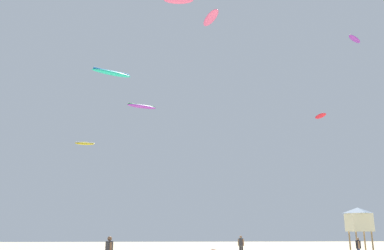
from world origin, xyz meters
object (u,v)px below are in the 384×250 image
(kite_aloft_1, at_px, (142,106))
(person_midground, at_px, (241,244))
(kite_aloft_4, at_px, (112,73))
(kite_aloft_5, at_px, (85,143))
(kite_aloft_2, at_px, (179,0))
(kite_aloft_6, at_px, (355,39))
(lifeguard_tower, at_px, (359,219))
(person_left, at_px, (358,247))
(kite_aloft_0, at_px, (320,116))
(kite_aloft_3, at_px, (211,18))

(kite_aloft_1, bearing_deg, person_midground, -60.42)
(kite_aloft_4, distance_m, kite_aloft_5, 16.22)
(kite_aloft_4, bearing_deg, kite_aloft_2, 29.60)
(kite_aloft_1, height_order, kite_aloft_6, kite_aloft_6)
(person_midground, bearing_deg, kite_aloft_6, 158.15)
(person_midground, xyz_separation_m, lifeguard_tower, (12.33, 4.62, 2.11))
(kite_aloft_4, bearing_deg, person_midground, -7.09)
(person_left, distance_m, kite_aloft_0, 27.20)
(person_left, distance_m, lifeguard_tower, 10.17)
(kite_aloft_1, bearing_deg, kite_aloft_5, -172.73)
(lifeguard_tower, distance_m, kite_aloft_4, 27.47)
(lifeguard_tower, height_order, kite_aloft_0, kite_aloft_0)
(kite_aloft_3, relative_size, kite_aloft_5, 1.75)
(kite_aloft_3, height_order, kite_aloft_6, kite_aloft_3)
(person_midground, distance_m, person_left, 8.98)
(kite_aloft_0, bearing_deg, kite_aloft_4, -149.23)
(kite_aloft_5, bearing_deg, kite_aloft_2, -44.57)
(person_midground, relative_size, lifeguard_tower, 0.39)
(kite_aloft_1, relative_size, kite_aloft_3, 0.92)
(kite_aloft_3, bearing_deg, kite_aloft_1, 141.02)
(kite_aloft_1, bearing_deg, kite_aloft_4, -96.28)
(person_midground, relative_size, kite_aloft_1, 0.39)
(kite_aloft_4, height_order, kite_aloft_6, kite_aloft_6)
(person_midground, distance_m, lifeguard_tower, 13.33)
(kite_aloft_1, height_order, kite_aloft_3, kite_aloft_3)
(kite_aloft_0, xyz_separation_m, kite_aloft_5, (-31.02, -0.45, -4.25))
(lifeguard_tower, xyz_separation_m, kite_aloft_6, (5.15, 6.92, 22.64))
(kite_aloft_5, bearing_deg, kite_aloft_1, 7.27)
(kite_aloft_0, bearing_deg, person_left, -106.87)
(kite_aloft_0, relative_size, kite_aloft_1, 0.64)
(kite_aloft_5, height_order, kite_aloft_6, kite_aloft_6)
(kite_aloft_0, distance_m, kite_aloft_1, 24.09)
(person_midground, bearing_deg, kite_aloft_5, -99.59)
(kite_aloft_3, bearing_deg, person_left, -58.11)
(kite_aloft_3, bearing_deg, kite_aloft_5, 158.62)
(kite_aloft_3, bearing_deg, kite_aloft_6, 4.00)
(person_left, xyz_separation_m, lifeguard_tower, (4.44, 8.89, 2.15))
(lifeguard_tower, height_order, kite_aloft_3, kite_aloft_3)
(lifeguard_tower, distance_m, kite_aloft_1, 29.49)
(kite_aloft_2, relative_size, kite_aloft_3, 0.74)
(lifeguard_tower, xyz_separation_m, kite_aloft_2, (-17.56, 0.39, 23.43))
(kite_aloft_2, distance_m, kite_aloft_5, 21.28)
(person_left, bearing_deg, lifeguard_tower, -102.13)
(person_left, height_order, kite_aloft_6, kite_aloft_6)
(kite_aloft_3, bearing_deg, kite_aloft_0, 23.05)
(person_left, bearing_deg, kite_aloft_1, -36.18)
(kite_aloft_0, height_order, kite_aloft_4, kite_aloft_0)
(kite_aloft_2, height_order, kite_aloft_4, kite_aloft_2)
(lifeguard_tower, relative_size, kite_aloft_6, 1.50)
(lifeguard_tower, bearing_deg, kite_aloft_4, -172.40)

